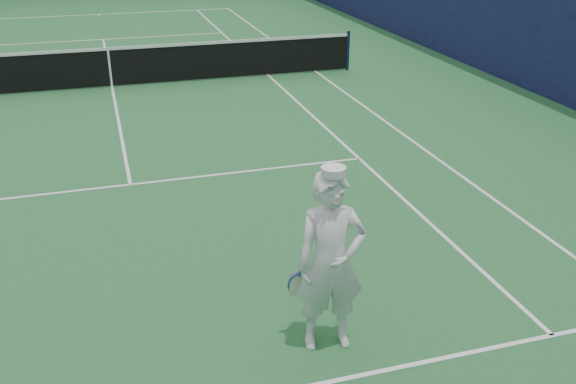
% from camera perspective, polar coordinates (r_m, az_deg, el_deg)
% --- Properties ---
extents(ground, '(80.00, 80.00, 0.00)m').
position_cam_1_polar(ground, '(17.08, -15.37, 8.97)').
color(ground, '#256231').
rests_on(ground, ground).
extents(court_markings, '(11.03, 23.83, 0.01)m').
position_cam_1_polar(court_markings, '(17.08, -15.37, 8.98)').
color(court_markings, white).
rests_on(court_markings, ground).
extents(windscreen_fence, '(20.12, 36.12, 4.00)m').
position_cam_1_polar(windscreen_fence, '(16.69, -16.15, 15.59)').
color(windscreen_fence, '#0F1A37').
rests_on(windscreen_fence, ground).
extents(tennis_net, '(12.88, 0.09, 1.07)m').
position_cam_1_polar(tennis_net, '(16.95, -15.58, 10.77)').
color(tennis_net, '#141E4C').
rests_on(tennis_net, ground).
extents(tennis_player, '(0.79, 0.57, 2.03)m').
position_cam_1_polar(tennis_player, '(6.53, 3.80, -6.26)').
color(tennis_player, white).
rests_on(tennis_player, ground).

